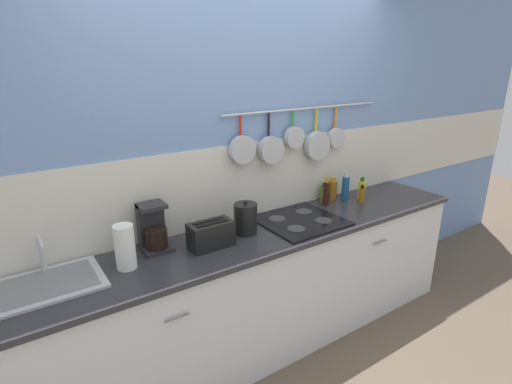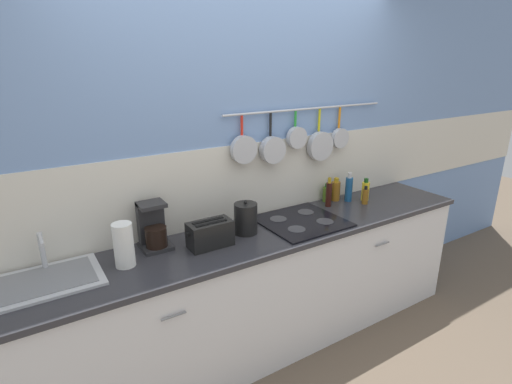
% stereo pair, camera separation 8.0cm
% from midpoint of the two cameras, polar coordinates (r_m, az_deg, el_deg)
% --- Properties ---
extents(ground_plane, '(12.00, 12.00, 0.00)m').
position_cam_midpoint_polar(ground_plane, '(3.18, 1.02, -20.60)').
color(ground_plane, brown).
extents(wall_back, '(7.20, 0.15, 2.60)m').
position_cam_midpoint_polar(wall_back, '(2.84, -2.66, 3.65)').
color(wall_back, '#7293C6').
rests_on(wall_back, ground_plane).
extents(cabinet_base, '(3.22, 0.56, 0.87)m').
position_cam_midpoint_polar(cabinet_base, '(2.92, 1.06, -13.98)').
color(cabinet_base, silver).
rests_on(cabinet_base, ground_plane).
extents(countertop, '(3.26, 0.58, 0.03)m').
position_cam_midpoint_polar(countertop, '(2.71, 1.12, -5.90)').
color(countertop, '#2D2D33').
rests_on(countertop, cabinet_base).
extents(sink_basin, '(0.52, 0.39, 0.22)m').
position_cam_midpoint_polar(sink_basin, '(2.36, -28.36, -11.26)').
color(sink_basin, '#B7BABF').
rests_on(sink_basin, countertop).
extents(paper_towel_roll, '(0.11, 0.11, 0.25)m').
position_cam_midpoint_polar(paper_towel_roll, '(2.32, -19.17, -7.43)').
color(paper_towel_roll, white).
rests_on(paper_towel_roll, countertop).
extents(coffee_maker, '(0.17, 0.18, 0.29)m').
position_cam_midpoint_polar(coffee_maker, '(2.50, -15.33, -5.30)').
color(coffee_maker, '#262628').
rests_on(coffee_maker, countertop).
extents(toaster, '(0.29, 0.14, 0.17)m').
position_cam_midpoint_polar(toaster, '(2.47, -7.38, -6.06)').
color(toaster, black).
rests_on(toaster, countertop).
extents(kettle, '(0.15, 0.15, 0.23)m').
position_cam_midpoint_polar(kettle, '(2.63, -2.38, -3.81)').
color(kettle, black).
rests_on(kettle, countertop).
extents(cooktop, '(0.56, 0.53, 0.01)m').
position_cam_midpoint_polar(cooktop, '(2.86, 5.54, -4.07)').
color(cooktop, black).
rests_on(cooktop, countertop).
extents(bottle_olive_oil, '(0.05, 0.05, 0.23)m').
position_cam_midpoint_polar(bottle_olive_oil, '(3.16, 9.26, -0.16)').
color(bottle_olive_oil, '#33140F').
rests_on(bottle_olive_oil, countertop).
extents(bottle_hot_sauce, '(0.06, 0.06, 0.15)m').
position_cam_midpoint_polar(bottle_hot_sauce, '(3.28, 8.94, -0.13)').
color(bottle_hot_sauce, '#4C721E').
rests_on(bottle_hot_sauce, countertop).
extents(bottle_dish_soap, '(0.07, 0.07, 0.19)m').
position_cam_midpoint_polar(bottle_dish_soap, '(3.31, 10.19, 0.33)').
color(bottle_dish_soap, '#8C5919').
rests_on(bottle_dish_soap, countertop).
extents(bottle_vinegar, '(0.06, 0.06, 0.24)m').
position_cam_midpoint_polar(bottle_vinegar, '(3.31, 11.98, 0.61)').
color(bottle_vinegar, navy).
rests_on(bottle_vinegar, countertop).
extents(bottle_cooking_wine, '(0.05, 0.05, 0.15)m').
position_cam_midpoint_polar(bottle_cooking_wine, '(3.29, 14.21, -0.40)').
color(bottle_cooking_wine, '#8C5919').
rests_on(bottle_cooking_wine, countertop).
extents(bottle_sesame_oil, '(0.06, 0.06, 0.18)m').
position_cam_midpoint_polar(bottle_sesame_oil, '(3.37, 14.20, 0.35)').
color(bottle_sesame_oil, yellow).
rests_on(bottle_sesame_oil, countertop).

